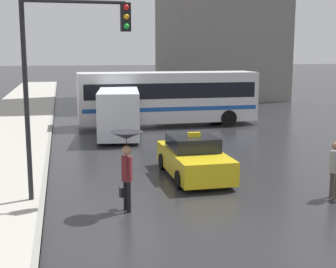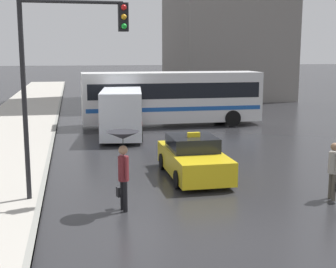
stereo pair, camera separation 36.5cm
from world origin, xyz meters
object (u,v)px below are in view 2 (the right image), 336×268
(taxi, at_px, (193,158))
(pedestrian_man, at_px, (334,167))
(ambulance_van, at_px, (122,110))
(pedestrian_with_umbrella, at_px, (123,150))
(city_bus, at_px, (172,96))
(traffic_light, at_px, (64,60))

(taxi, distance_m, pedestrian_man, 4.84)
(ambulance_van, distance_m, pedestrian_with_umbrella, 11.87)
(city_bus, bearing_deg, traffic_light, 156.13)
(taxi, bearing_deg, traffic_light, 24.00)
(ambulance_van, relative_size, pedestrian_man, 3.40)
(pedestrian_with_umbrella, distance_m, pedestrian_man, 6.29)
(ambulance_van, height_order, pedestrian_man, ambulance_van)
(ambulance_van, height_order, city_bus, city_bus)
(taxi, height_order, pedestrian_man, pedestrian_man)
(ambulance_van, distance_m, traffic_light, 11.27)
(taxi, relative_size, pedestrian_with_umbrella, 1.87)
(pedestrian_with_umbrella, height_order, traffic_light, traffic_light)
(pedestrian_with_umbrella, bearing_deg, ambulance_van, -21.53)
(taxi, distance_m, city_bus, 12.03)
(pedestrian_with_umbrella, bearing_deg, city_bus, -32.55)
(ambulance_van, bearing_deg, pedestrian_with_umbrella, 91.70)
(pedestrian_with_umbrella, bearing_deg, pedestrian_man, -107.95)
(pedestrian_man, bearing_deg, pedestrian_with_umbrella, -88.37)
(pedestrian_with_umbrella, height_order, pedestrian_man, pedestrian_with_umbrella)
(pedestrian_man, bearing_deg, city_bus, -169.76)
(traffic_light, bearing_deg, taxi, 24.00)
(taxi, bearing_deg, city_bus, -98.39)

